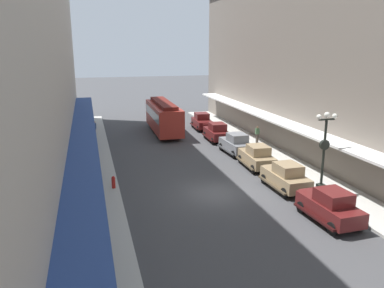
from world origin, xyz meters
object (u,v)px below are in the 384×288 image
object	(u,v)px
parked_car_2	(330,205)
pedestrian_2	(95,129)
pedestrian_3	(93,128)
parked_car_0	(202,121)
parked_car_1	(286,176)
lamp_post_with_clock	(324,149)
pedestrian_1	(257,134)
streetcar	(164,116)
fire_hydrant	(113,182)
pedestrian_0	(84,191)
parked_car_3	(257,156)
parked_car_4	(236,143)
pedestrian_4	(82,129)
parked_car_5	(217,132)

from	to	relation	value
parked_car_2	pedestrian_2	distance (m)	26.07
pedestrian_3	parked_car_0	bearing A→B (deg)	3.61
parked_car_1	lamp_post_with_clock	world-z (taller)	lamp_post_with_clock
pedestrian_2	pedestrian_3	world-z (taller)	pedestrian_3
pedestrian_1	lamp_post_with_clock	bearing A→B (deg)	-96.68
streetcar	pedestrian_2	world-z (taller)	streetcar
parked_car_2	parked_car_0	bearing A→B (deg)	89.34
fire_hydrant	pedestrian_0	xyz separation A→B (m)	(-1.81, -2.32, 0.45)
parked_car_2	parked_car_3	distance (m)	9.73
parked_car_2	parked_car_4	size ratio (longest dim) A/B	1.00
lamp_post_with_clock	pedestrian_4	xyz separation A→B (m)	(-14.80, 19.64, -1.97)
parked_car_2	lamp_post_with_clock	world-z (taller)	lamp_post_with_clock
parked_car_3	pedestrian_3	xyz separation A→B (m)	(-12.07, 14.08, 0.07)
fire_hydrant	pedestrian_2	bearing A→B (deg)	92.90
lamp_post_with_clock	parked_car_5	bearing A→B (deg)	96.81
parked_car_5	pedestrian_0	world-z (taller)	parked_car_5
pedestrian_1	pedestrian_2	xyz separation A→B (m)	(-15.05, 6.77, 0.00)
parked_car_0	pedestrian_4	distance (m)	13.26
streetcar	parked_car_5	bearing A→B (deg)	-48.52
pedestrian_2	pedestrian_4	world-z (taller)	pedestrian_4
parked_car_3	parked_car_5	bearing A→B (deg)	90.97
lamp_post_with_clock	pedestrian_3	world-z (taller)	lamp_post_with_clock
pedestrian_0	pedestrian_3	distance (m)	18.34
streetcar	pedestrian_1	distance (m)	10.65
parked_car_0	parked_car_3	distance (m)	14.85
lamp_post_with_clock	pedestrian_3	distance (m)	24.47
parked_car_5	pedestrian_3	size ratio (longest dim) A/B	2.57
parked_car_3	parked_car_0	bearing A→B (deg)	89.77
pedestrian_2	lamp_post_with_clock	bearing A→B (deg)	-55.47
parked_car_1	streetcar	bearing A→B (deg)	103.06
parked_car_0	fire_hydrant	distance (m)	20.14
fire_hydrant	pedestrian_0	world-z (taller)	pedestrian_0
parked_car_4	pedestrian_3	bearing A→B (deg)	140.64
pedestrian_0	pedestrian_4	bearing A→B (deg)	90.79
parked_car_0	pedestrian_1	bearing A→B (deg)	-68.77
parked_car_3	parked_car_5	distance (m)	9.12
parked_car_2	pedestrian_2	world-z (taller)	parked_car_2
parked_car_5	pedestrian_2	world-z (taller)	parked_car_5
parked_car_1	parked_car_5	bearing A→B (deg)	89.94
parked_car_3	lamp_post_with_clock	world-z (taller)	lamp_post_with_clock
parked_car_2	parked_car_4	distance (m)	13.95
parked_car_3	parked_car_5	world-z (taller)	same
pedestrian_4	parked_car_2	bearing A→B (deg)	-60.99
streetcar	fire_hydrant	distance (m)	17.35
parked_car_5	pedestrian_2	bearing A→B (deg)	159.08
parked_car_5	pedestrian_1	xyz separation A→B (m)	(3.33, -2.28, 0.05)
parked_car_2	pedestrian_4	bearing A→B (deg)	119.01
streetcar	pedestrian_1	size ratio (longest dim) A/B	5.88
parked_car_0	parked_car_3	xyz separation A→B (m)	(-0.06, -14.85, 0.00)
parked_car_4	fire_hydrant	world-z (taller)	parked_car_4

